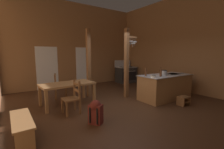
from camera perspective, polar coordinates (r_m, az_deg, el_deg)
ground_plane at (r=5.25m, az=4.72°, el=-11.86°), size 7.64×8.79×0.10m
wall_back at (r=8.48m, az=-13.21°, el=10.61°), size 7.64×0.14×4.32m
wall_right at (r=7.67m, az=25.76°, el=10.37°), size 0.14×8.79×4.32m
glazed_door_back_left at (r=7.98m, az=-23.06°, el=2.22°), size 1.00×0.01×2.05m
glazed_panel_back_right at (r=8.57m, az=-10.67°, el=3.05°), size 0.84×0.01×2.05m
kitchen_island at (r=6.19m, az=19.30°, el=-4.32°), size 2.18×1.01×0.92m
stove_range at (r=9.23m, az=5.19°, el=0.09°), size 1.21×0.90×1.32m
support_post_with_pot_rack at (r=5.96m, az=5.70°, el=5.18°), size 0.62×0.24×2.67m
support_post_center at (r=6.10m, az=-8.77°, el=4.15°), size 0.14×0.14×2.67m
step_stool at (r=5.69m, az=25.27°, el=-8.64°), size 0.39×0.32×0.30m
dining_table at (r=5.31m, az=-16.28°, el=-4.05°), size 1.74×0.98×0.74m
ladderback_chair_near_window at (r=4.58m, az=-14.52°, el=-8.46°), size 0.45×0.45×0.95m
ladderback_chair_by_post at (r=6.24m, az=-19.15°, el=-4.31°), size 0.54×0.54×0.95m
bench_along_left_wall at (r=3.68m, az=-30.69°, el=-15.92°), size 0.37×1.20×0.44m
backpack at (r=3.86m, az=-6.11°, el=-13.48°), size 0.38×0.39×0.60m
stockpot_on_counter at (r=5.96m, az=18.85°, el=0.65°), size 0.30×0.23×0.18m
mixing_bowl_on_counter at (r=5.32m, az=15.25°, el=-0.67°), size 0.18×0.18×0.06m
bottle_tall_on_counter at (r=5.49m, az=12.55°, el=0.65°), size 0.07×0.07×0.32m
bottle_short_on_counter at (r=5.58m, az=17.79°, el=0.64°), size 0.08×0.08×0.33m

